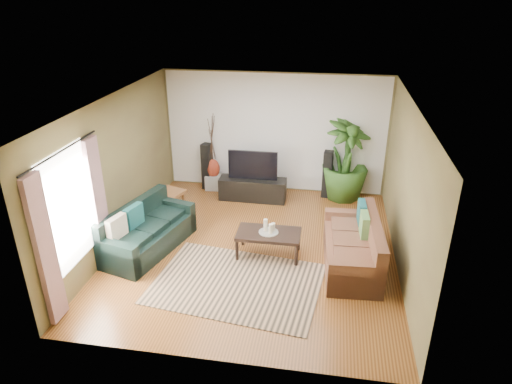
% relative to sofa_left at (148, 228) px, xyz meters
% --- Properties ---
extents(floor, '(5.50, 5.50, 0.00)m').
position_rel_sofa_left_xyz_m(floor, '(1.86, 0.31, -0.42)').
color(floor, brown).
rests_on(floor, ground).
extents(ceiling, '(5.50, 5.50, 0.00)m').
position_rel_sofa_left_xyz_m(ceiling, '(1.86, 0.31, 2.28)').
color(ceiling, white).
rests_on(ceiling, ground).
extents(wall_back, '(5.00, 0.00, 5.00)m').
position_rel_sofa_left_xyz_m(wall_back, '(1.86, 3.06, 0.93)').
color(wall_back, olive).
rests_on(wall_back, ground).
extents(wall_front, '(5.00, 0.00, 5.00)m').
position_rel_sofa_left_xyz_m(wall_front, '(1.86, -2.44, 0.93)').
color(wall_front, olive).
rests_on(wall_front, ground).
extents(wall_left, '(0.00, 5.50, 5.50)m').
position_rel_sofa_left_xyz_m(wall_left, '(-0.64, 0.31, 0.92)').
color(wall_left, olive).
rests_on(wall_left, ground).
extents(wall_right, '(0.00, 5.50, 5.50)m').
position_rel_sofa_left_xyz_m(wall_right, '(4.36, 0.31, 0.92)').
color(wall_right, olive).
rests_on(wall_right, ground).
extents(backwall_panel, '(4.90, 0.00, 4.90)m').
position_rel_sofa_left_xyz_m(backwall_panel, '(1.86, 3.05, 0.93)').
color(backwall_panel, white).
rests_on(backwall_panel, ground).
extents(window_pane, '(0.00, 1.80, 1.80)m').
position_rel_sofa_left_xyz_m(window_pane, '(-0.62, -1.29, 0.97)').
color(window_pane, white).
rests_on(window_pane, ground).
extents(curtain_near, '(0.08, 0.35, 2.20)m').
position_rel_sofa_left_xyz_m(curtain_near, '(-0.57, -2.04, 0.72)').
color(curtain_near, gray).
rests_on(curtain_near, ground).
extents(curtain_far, '(0.08, 0.35, 2.20)m').
position_rel_sofa_left_xyz_m(curtain_far, '(-0.57, -0.54, 0.72)').
color(curtain_far, gray).
rests_on(curtain_far, ground).
extents(curtain_rod, '(0.03, 1.90, 0.03)m').
position_rel_sofa_left_xyz_m(curtain_rod, '(-0.57, -1.29, 1.87)').
color(curtain_rod, black).
rests_on(curtain_rod, ground).
extents(sofa_left, '(1.28, 2.04, 0.85)m').
position_rel_sofa_left_xyz_m(sofa_left, '(0.00, 0.00, 0.00)').
color(sofa_left, black).
rests_on(sofa_left, floor).
extents(sofa_right, '(0.97, 1.97, 0.85)m').
position_rel_sofa_left_xyz_m(sofa_right, '(3.58, 0.07, 0.00)').
color(sofa_right, brown).
rests_on(sofa_right, floor).
extents(area_rug, '(2.84, 2.17, 0.01)m').
position_rel_sofa_left_xyz_m(area_rug, '(1.77, -0.78, -0.42)').
color(area_rug, tan).
rests_on(area_rug, floor).
extents(coffee_table, '(1.11, 0.61, 0.45)m').
position_rel_sofa_left_xyz_m(coffee_table, '(2.15, 0.16, -0.20)').
color(coffee_table, black).
rests_on(coffee_table, floor).
extents(candle_tray, '(0.34, 0.34, 0.02)m').
position_rel_sofa_left_xyz_m(candle_tray, '(2.15, 0.16, 0.04)').
color(candle_tray, gray).
rests_on(candle_tray, coffee_table).
extents(candle_tall, '(0.07, 0.07, 0.22)m').
position_rel_sofa_left_xyz_m(candle_tall, '(2.09, 0.19, 0.15)').
color(candle_tall, beige).
rests_on(candle_tall, candle_tray).
extents(candle_mid, '(0.07, 0.07, 0.17)m').
position_rel_sofa_left_xyz_m(candle_mid, '(2.19, 0.12, 0.13)').
color(candle_mid, silver).
rests_on(candle_mid, candle_tray).
extents(candle_short, '(0.07, 0.07, 0.14)m').
position_rel_sofa_left_xyz_m(candle_short, '(2.22, 0.22, 0.11)').
color(candle_short, beige).
rests_on(candle_short, candle_tray).
extents(tv_stand, '(1.47, 0.45, 0.49)m').
position_rel_sofa_left_xyz_m(tv_stand, '(1.48, 2.38, -0.18)').
color(tv_stand, black).
rests_on(tv_stand, floor).
extents(television, '(1.08, 0.06, 0.64)m').
position_rel_sofa_left_xyz_m(television, '(1.48, 2.40, 0.38)').
color(television, black).
rests_on(television, tv_stand).
extents(speaker_left, '(0.24, 0.26, 1.10)m').
position_rel_sofa_left_xyz_m(speaker_left, '(0.33, 2.81, 0.12)').
color(speaker_left, black).
rests_on(speaker_left, floor).
extents(speaker_right, '(0.22, 0.24, 1.08)m').
position_rel_sofa_left_xyz_m(speaker_right, '(3.09, 2.81, 0.11)').
color(speaker_right, black).
rests_on(speaker_right, floor).
extents(potted_plant, '(1.43, 1.43, 1.81)m').
position_rel_sofa_left_xyz_m(potted_plant, '(3.46, 2.81, 0.48)').
color(potted_plant, '#28501A').
rests_on(potted_plant, floor).
extents(plant_pot, '(0.33, 0.33, 0.26)m').
position_rel_sofa_left_xyz_m(plant_pot, '(3.46, 2.81, -0.29)').
color(plant_pot, black).
rests_on(plant_pot, floor).
extents(pedestal, '(0.37, 0.37, 0.35)m').
position_rel_sofa_left_xyz_m(pedestal, '(0.47, 2.81, -0.25)').
color(pedestal, gray).
rests_on(pedestal, floor).
extents(vase, '(0.32, 0.32, 0.44)m').
position_rel_sofa_left_xyz_m(vase, '(0.47, 2.81, 0.08)').
color(vase, maroon).
rests_on(vase, pedestal).
extents(side_table, '(0.66, 0.66, 0.55)m').
position_rel_sofa_left_xyz_m(side_table, '(-0.07, 1.31, -0.15)').
color(side_table, brown).
rests_on(side_table, floor).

